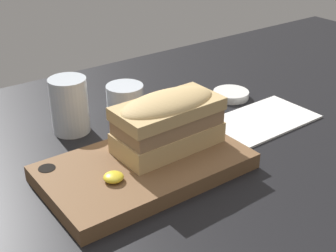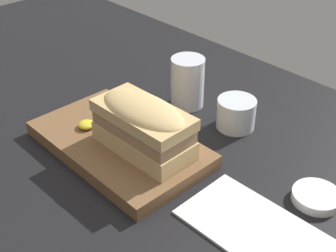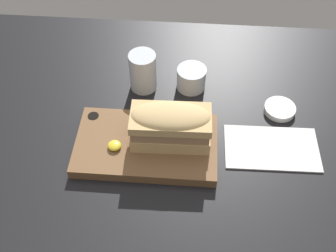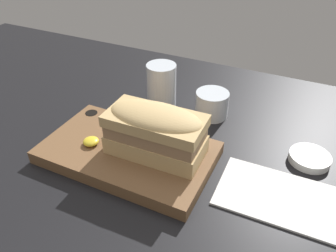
% 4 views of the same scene
% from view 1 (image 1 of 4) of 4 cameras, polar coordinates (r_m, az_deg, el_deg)
% --- Properties ---
extents(dining_table, '(1.95, 0.90, 0.02)m').
position_cam_1_polar(dining_table, '(0.85, 0.60, -3.11)').
color(dining_table, black).
rests_on(dining_table, ground).
extents(serving_board, '(0.33, 0.19, 0.03)m').
position_cam_1_polar(serving_board, '(0.76, -2.89, -5.01)').
color(serving_board, brown).
rests_on(serving_board, dining_table).
extents(sandwich, '(0.18, 0.09, 0.10)m').
position_cam_1_polar(sandwich, '(0.76, 0.02, 0.82)').
color(sandwich, tan).
rests_on(sandwich, serving_board).
extents(mustard_dollop, '(0.03, 0.03, 0.01)m').
position_cam_1_polar(mustard_dollop, '(0.70, -6.66, -6.20)').
color(mustard_dollop, yellow).
rests_on(mustard_dollop, serving_board).
extents(water_glass, '(0.07, 0.07, 0.11)m').
position_cam_1_polar(water_glass, '(0.89, -11.87, 2.05)').
color(water_glass, silver).
rests_on(water_glass, dining_table).
extents(wine_glass, '(0.08, 0.08, 0.06)m').
position_cam_1_polar(wine_glass, '(0.96, -5.24, 3.13)').
color(wine_glass, silver).
rests_on(wine_glass, dining_table).
extents(napkin, '(0.22, 0.13, 0.00)m').
position_cam_1_polar(napkin, '(0.95, 11.35, 0.71)').
color(napkin, white).
rests_on(napkin, dining_table).
extents(condiment_dish, '(0.08, 0.08, 0.02)m').
position_cam_1_polar(condiment_dish, '(1.04, 7.68, 3.84)').
color(condiment_dish, white).
rests_on(condiment_dish, dining_table).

